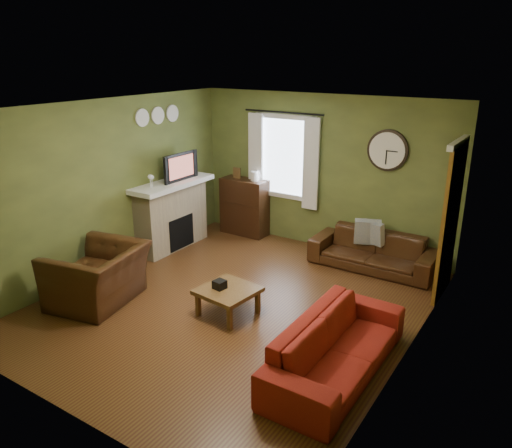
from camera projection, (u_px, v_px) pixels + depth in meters
The scene contains 31 objects.
floor at pixel (234, 304), 6.73m from camera, with size 4.60×5.20×0.00m, color #4F2D16.
ceiling at pixel (231, 108), 5.88m from camera, with size 4.60×5.20×0.00m, color white.
wall_left at pixel (107, 187), 7.49m from camera, with size 0.00×5.20×2.60m, color #59662F.
wall_right at pixel (414, 250), 5.13m from camera, with size 0.00×5.20×2.60m, color #59662F.
wall_back at pixel (322, 173), 8.37m from camera, with size 4.60×0.00×2.60m, color #59662F.
wall_front at pixel (56, 291), 4.24m from camera, with size 4.60×0.00×2.60m, color #59662F.
fireplace at pixel (172, 217), 8.54m from camera, with size 0.40×1.40×1.10m, color #C8B38F.
firebox at pixel (181, 233), 8.53m from camera, with size 0.04×0.60×0.55m, color black.
mantel at pixel (171, 184), 8.33m from camera, with size 0.58×1.60×0.08m, color white.
tv at pixel (178, 170), 8.37m from camera, with size 0.60×0.08×0.35m, color black.
tv_screen at pixel (181, 167), 8.31m from camera, with size 0.02×0.62×0.36m, color #994C3F.
medallion_left at pixel (142, 118), 7.80m from camera, with size 0.28×0.28×0.03m, color white.
medallion_mid at pixel (158, 115), 8.08m from camera, with size 0.28×0.28×0.03m, color white.
medallion_right at pixel (172, 113), 8.36m from camera, with size 0.28×0.28×0.03m, color white.
window_pane at pixel (285, 157), 8.65m from camera, with size 1.00×0.02×1.30m, color silver, non-canonical shape.
curtain_rod at pixel (283, 112), 8.32m from camera, with size 0.03×0.03×1.50m, color black.
curtain_left at pixel (256, 157), 8.87m from camera, with size 0.28×0.04×1.55m, color white.
curtain_right at pixel (311, 164), 8.31m from camera, with size 0.28×0.04×1.55m, color white.
wall_clock at pixel (387, 151), 7.61m from camera, with size 0.64×0.06×0.64m, color white, non-canonical shape.
door at pixel (450, 223), 6.70m from camera, with size 0.05×0.90×2.10m, color brown.
bookshelf at pixel (245, 207), 9.20m from camera, with size 0.88×0.37×1.04m, color black, non-canonical shape.
book at pixel (253, 182), 9.18m from camera, with size 0.17×0.23×0.02m, color brown.
sofa_brown at pixel (373, 251), 7.79m from camera, with size 1.93×0.75×0.56m, color #341C0D.
pillow_left at pixel (367, 232), 7.83m from camera, with size 0.40×0.12×0.40m, color gray.
pillow_right at pixel (373, 233), 7.79m from camera, with size 0.37×0.11×0.37m, color gray.
sofa_red at pixel (337, 347), 5.23m from camera, with size 2.07×0.81×0.60m, color maroon.
armchair at pixel (98, 276), 6.69m from camera, with size 1.19×1.04×0.77m, color #341C0D.
coffee_table at pixel (228, 301), 6.42m from camera, with size 0.68×0.68×0.36m, color brown, non-canonical shape.
tissue_box at pixel (220, 286), 6.36m from camera, with size 0.14×0.14×0.11m, color black.
wine_glass_a at pixel (150, 181), 7.88m from camera, with size 0.08×0.08×0.22m, color white, non-canonical shape.
wine_glass_b at pixel (152, 181), 7.91m from camera, with size 0.07×0.07×0.20m, color white, non-canonical shape.
Camera 1 is at (3.51, -4.89, 3.23)m, focal length 35.00 mm.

